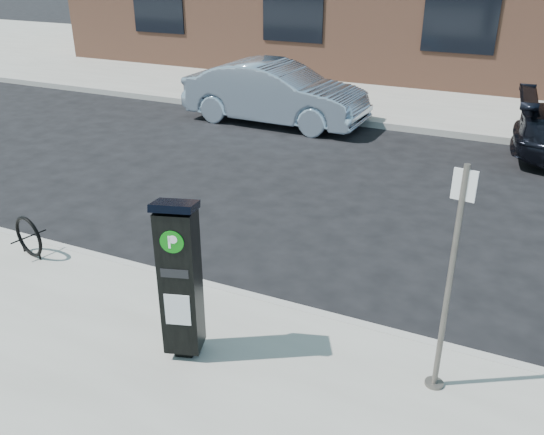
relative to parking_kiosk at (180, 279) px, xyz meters
The scene contains 8 objects.
ground 1.70m from the parking_kiosk, 69.27° to the left, with size 120.00×120.00×0.00m, color black.
sidewalk_far 15.30m from the parking_kiosk, 88.21° to the left, with size 60.00×12.00×0.15m, color gray.
curb_near 1.64m from the parking_kiosk, 68.96° to the left, with size 60.00×0.12×0.16m, color #9E9B93.
curb_far 9.34m from the parking_kiosk, 87.05° to the left, with size 60.00×0.12×0.16m, color #9E9B93.
parking_kiosk is the anchor object (origin of this frame).
sign_pole 2.49m from the parking_kiosk, 13.89° to the left, with size 0.20×0.18×2.22m.
bike_rack 3.19m from the parking_kiosk, 163.98° to the left, with size 0.58×0.17×0.58m.
car_silver 9.17m from the parking_kiosk, 109.06° to the left, with size 1.56×4.47×1.47m, color #9EB3C9.
Camera 1 is at (2.34, -5.20, 3.92)m, focal length 38.00 mm.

